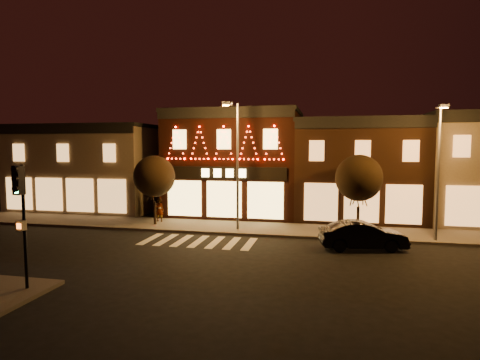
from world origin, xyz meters
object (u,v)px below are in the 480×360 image
(traffic_signal_near, at_px, (21,202))
(dark_sedan, at_px, (363,235))
(streetlamp_mid, at_px, (236,156))
(pedestrian, at_px, (160,210))

(traffic_signal_near, xyz_separation_m, dark_sedan, (12.91, 9.46, -2.69))
(traffic_signal_near, bearing_deg, streetlamp_mid, 74.94)
(dark_sedan, bearing_deg, streetlamp_mid, 58.76)
(streetlamp_mid, bearing_deg, dark_sedan, -33.80)
(traffic_signal_near, relative_size, dark_sedan, 1.03)
(traffic_signal_near, distance_m, streetlamp_mid, 13.49)
(streetlamp_mid, xyz_separation_m, pedestrian, (-5.97, 1.61, -3.90))
(dark_sedan, xyz_separation_m, pedestrian, (-13.56, 4.47, 0.23))
(streetlamp_mid, distance_m, dark_sedan, 9.10)
(streetlamp_mid, bearing_deg, pedestrian, 151.70)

